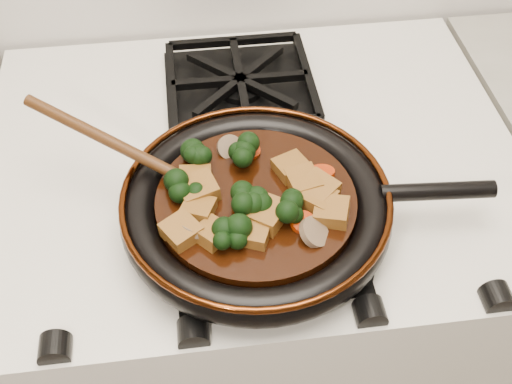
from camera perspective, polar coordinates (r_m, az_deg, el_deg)
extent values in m
cube|color=silver|center=(1.26, -0.29, -11.35)|extent=(0.76, 0.60, 0.90)
cylinder|color=black|center=(0.79, 0.00, -1.81)|extent=(0.30, 0.30, 0.01)
torus|color=black|center=(0.78, 0.00, -1.38)|extent=(0.33, 0.33, 0.04)
torus|color=#431C09|center=(0.77, 0.00, -0.35)|extent=(0.33, 0.33, 0.01)
cylinder|color=black|center=(0.81, 15.84, 0.07)|extent=(0.14, 0.03, 0.02)
cylinder|color=black|center=(0.78, 0.00, -1.04)|extent=(0.24, 0.24, 0.02)
cube|color=brown|center=(0.78, -5.41, 0.95)|extent=(0.04, 0.04, 0.02)
cube|color=brown|center=(0.73, -6.63, -3.52)|extent=(0.05, 0.05, 0.02)
cube|color=brown|center=(0.76, 5.49, -0.64)|extent=(0.05, 0.05, 0.02)
cube|color=brown|center=(0.80, 3.13, 2.17)|extent=(0.05, 0.05, 0.02)
cube|color=brown|center=(0.77, 5.51, 0.15)|extent=(0.06, 0.06, 0.03)
cube|color=brown|center=(0.78, 4.25, 0.81)|extent=(0.04, 0.05, 0.03)
cube|color=brown|center=(0.74, 0.87, -1.99)|extent=(0.06, 0.06, 0.03)
cube|color=brown|center=(0.75, -5.14, -1.61)|extent=(0.05, 0.05, 0.02)
cube|color=brown|center=(0.73, -3.91, -3.70)|extent=(0.05, 0.05, 0.02)
cube|color=brown|center=(0.77, -5.15, 0.21)|extent=(0.05, 0.05, 0.03)
cube|color=brown|center=(0.73, -0.12, -3.72)|extent=(0.04, 0.05, 0.02)
cube|color=brown|center=(0.75, 6.73, -1.81)|extent=(0.05, 0.05, 0.03)
cylinder|color=#AB2704|center=(0.80, 3.57, 1.82)|extent=(0.03, 0.03, 0.02)
cylinder|color=#AB2704|center=(0.74, 4.21, -2.74)|extent=(0.03, 0.03, 0.02)
cylinder|color=#AB2704|center=(0.80, 5.91, 1.73)|extent=(0.03, 0.03, 0.02)
cylinder|color=#AB2704|center=(0.82, -0.62, 3.74)|extent=(0.03, 0.03, 0.02)
cylinder|color=brown|center=(0.82, -2.36, 3.99)|extent=(0.04, 0.04, 0.03)
cylinder|color=brown|center=(0.73, -5.48, -3.28)|extent=(0.05, 0.05, 0.03)
cylinder|color=brown|center=(0.73, 5.19, -3.58)|extent=(0.05, 0.05, 0.03)
ellipsoid|color=#46260F|center=(0.79, -5.70, 0.83)|extent=(0.07, 0.06, 0.02)
cylinder|color=#46260F|center=(0.81, -12.94, 4.46)|extent=(0.02, 0.02, 0.23)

